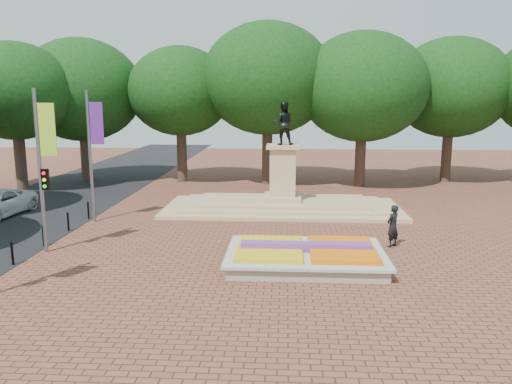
{
  "coord_description": "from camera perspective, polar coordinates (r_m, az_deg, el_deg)",
  "views": [
    {
      "loc": [
        0.15,
        -21.28,
        6.57
      ],
      "look_at": [
        -1.23,
        1.97,
        2.2
      ],
      "focal_mm": 35.0,
      "sensor_mm": 36.0,
      "label": 1
    }
  ],
  "objects": [
    {
      "name": "ground",
      "position": [
        22.28,
        2.87,
        -6.54
      ],
      "size": [
        90.0,
        90.0,
        0.0
      ],
      "primitive_type": "plane",
      "color": "brown",
      "rests_on": "ground"
    },
    {
      "name": "asphalt_street",
      "position": [
        31.04,
        -25.95,
        -2.67
      ],
      "size": [
        9.0,
        90.0,
        0.02
      ],
      "primitive_type": "cube",
      "color": "black",
      "rests_on": "ground"
    },
    {
      "name": "flower_bed",
      "position": [
        20.27,
        5.75,
        -7.22
      ],
      "size": [
        6.3,
        4.3,
        0.91
      ],
      "color": "gray",
      "rests_on": "ground"
    },
    {
      "name": "monument",
      "position": [
        29.83,
        3.04,
        -0.38
      ],
      "size": [
        14.0,
        6.0,
        6.4
      ],
      "color": "tan",
      "rests_on": "ground"
    },
    {
      "name": "tree_row_back",
      "position": [
        39.34,
        6.69,
        10.71
      ],
      "size": [
        44.8,
        8.8,
        10.43
      ],
      "color": "#33231C",
      "rests_on": "ground"
    },
    {
      "name": "banner_poles",
      "position": [
        22.6,
        -23.57,
        2.89
      ],
      "size": [
        0.88,
        11.17,
        7.0
      ],
      "color": "slate",
      "rests_on": "ground"
    },
    {
      "name": "bollard_row",
      "position": [
        23.36,
        -24.54,
        -5.36
      ],
      "size": [
        0.12,
        13.12,
        0.98
      ],
      "color": "black",
      "rests_on": "ground"
    },
    {
      "name": "pedestrian",
      "position": [
        23.17,
        15.36,
        -3.77
      ],
      "size": [
        0.83,
        0.81,
        1.92
      ],
      "primitive_type": "imported",
      "rotation": [
        0.0,
        0.0,
        3.89
      ],
      "color": "black",
      "rests_on": "ground"
    }
  ]
}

